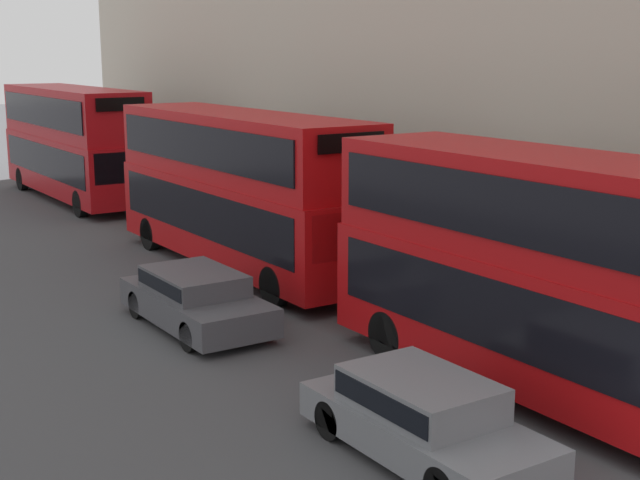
# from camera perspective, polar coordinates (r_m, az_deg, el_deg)

# --- Properties ---
(bus_leading) EXTENTS (2.59, 10.30, 4.32)m
(bus_leading) POSITION_cam_1_polar(r_m,az_deg,el_deg) (15.62, 15.87, -2.00)
(bus_leading) COLOR #B20C0F
(bus_leading) RESTS_ON ground
(bus_second_in_queue) EXTENTS (2.59, 10.73, 4.39)m
(bus_second_in_queue) POSITION_cam_1_polar(r_m,az_deg,el_deg) (24.78, -5.16, 3.58)
(bus_second_in_queue) COLOR #B20C0F
(bus_second_in_queue) RESTS_ON ground
(bus_third_in_queue) EXTENTS (2.59, 10.94, 4.57)m
(bus_third_in_queue) POSITION_cam_1_polar(r_m,az_deg,el_deg) (37.80, -15.51, 6.25)
(bus_third_in_queue) COLOR #A80F14
(bus_third_in_queue) RESTS_ON ground
(car_dark_sedan) EXTENTS (1.78, 4.23, 1.28)m
(car_dark_sedan) POSITION_cam_1_polar(r_m,az_deg,el_deg) (13.71, 6.60, -11.07)
(car_dark_sedan) COLOR slate
(car_dark_sedan) RESTS_ON ground
(car_hatchback) EXTENTS (1.88, 4.37, 1.28)m
(car_hatchback) POSITION_cam_1_polar(r_m,az_deg,el_deg) (19.98, -7.95, -3.65)
(car_hatchback) COLOR #47474C
(car_hatchback) RESTS_ON ground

